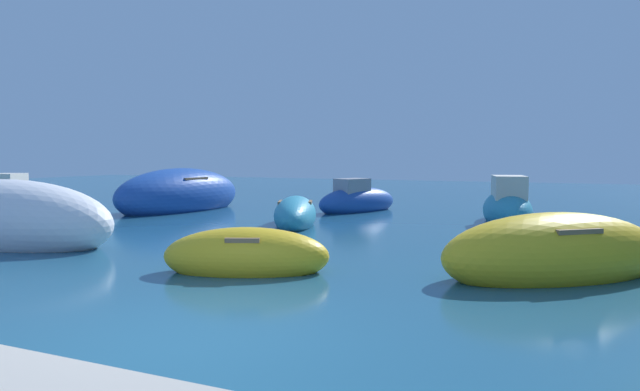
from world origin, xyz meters
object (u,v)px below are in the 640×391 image
Objects in this scene: moored_boat_6 at (12,204)px; moored_boat_2 at (554,254)px; moored_boat_0 at (6,221)px; moored_boat_7 at (295,215)px; moored_boat_8 at (246,256)px; moored_boat_3 at (507,208)px; moored_boat_4 at (180,195)px; moored_boat_5 at (357,201)px.

moored_boat_2 is at bearing -122.03° from moored_boat_6.
moored_boat_0 is 1.39× the size of moored_boat_2.
moored_boat_2 reaches higher than moored_boat_7.
moored_boat_0 is at bearing -31.69° from moored_boat_2.
moored_boat_2 is 5.40m from moored_boat_8.
moored_boat_6 is at bearing -47.68° from moored_boat_2.
moored_boat_2 is 8.63m from moored_boat_7.
moored_boat_3 reaches higher than moored_boat_7.
moored_boat_2 is 1.11× the size of moored_boat_7.
moored_boat_6 is at bearing 94.77° from moored_boat_3.
moored_boat_4 reaches higher than moored_boat_2.
moored_boat_0 is 1.87× the size of moored_boat_8.
moored_boat_5 is 4.63m from moored_boat_7.
moored_boat_7 is (6.02, -2.26, -0.26)m from moored_boat_4.
moored_boat_6 is 0.87× the size of moored_boat_7.
moored_boat_5 is 1.02× the size of moored_boat_7.
moored_boat_5 is at bearing 63.24° from moored_boat_3.
moored_boat_0 is 0.98× the size of moored_boat_4.
moored_boat_6 is at bearing -36.82° from moored_boat_4.
moored_boat_0 is 6.84m from moored_boat_8.
moored_boat_6 is (-10.44, -6.35, 0.05)m from moored_boat_5.
moored_boat_4 is 1.54× the size of moored_boat_5.
moored_boat_8 is (8.17, -8.68, -0.28)m from moored_boat_4.
moored_boat_5 reaches higher than moored_boat_7.
moored_boat_8 is (2.15, -6.42, -0.02)m from moored_boat_7.
moored_boat_0 is at bearing -150.70° from moored_boat_6.
moored_boat_3 is 11.91m from moored_boat_4.
moored_boat_5 is (-5.50, 1.40, -0.07)m from moored_boat_3.
moored_boat_3 is at bearing -144.92° from moored_boat_0.
moored_boat_7 is at bearing 86.62° from moored_boat_8.
moored_boat_3 is at bearing 96.70° from moored_boat_7.
moored_boat_0 reaches higher than moored_boat_8.
moored_boat_0 is at bearing 154.64° from moored_boat_8.
moored_boat_7 is (-0.35, -4.62, -0.06)m from moored_boat_5.
moored_boat_4 is at bearing -65.63° from moored_boat_2.
moored_boat_3 reaches higher than moored_boat_5.
moored_boat_5 is 1.17× the size of moored_boat_6.
moored_boat_2 is 1.34× the size of moored_boat_8.
moored_boat_7 is at bearing -159.74° from moored_boat_5.
moored_boat_5 reaches higher than moored_boat_2.
moored_boat_0 reaches higher than moored_boat_6.
moored_boat_5 is (6.37, 2.36, -0.20)m from moored_boat_4.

